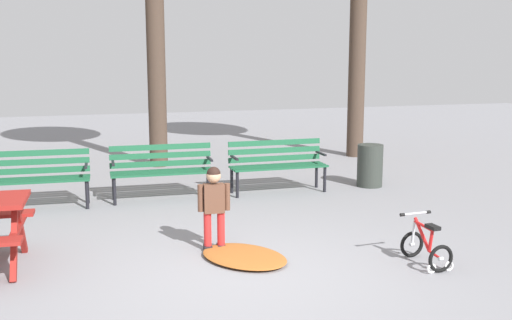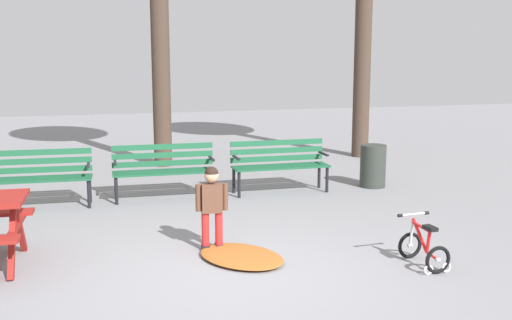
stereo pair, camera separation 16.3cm
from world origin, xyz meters
name	(u,v)px [view 1 (the left image)]	position (x,y,z in m)	size (l,w,h in m)	color
ground	(239,279)	(0.00, 0.00, 0.00)	(36.00, 36.00, 0.00)	gray
park_bench_far_left	(34,174)	(-2.12, 3.70, 0.51)	(1.62, 0.54, 0.85)	#195133
park_bench_left	(162,167)	(-0.22, 3.73, 0.51)	(1.62, 0.52, 0.85)	#195133
park_bench_right	(277,161)	(1.68, 3.67, 0.51)	(1.60, 0.47, 0.85)	#195133
child_standing	(214,202)	(-0.03, 0.98, 0.58)	(0.38, 0.18, 0.99)	red
kids_bicycle	(426,247)	(2.05, -0.20, 0.20)	(0.39, 0.57, 0.54)	black
leaf_pile	(244,256)	(0.21, 0.56, 0.04)	(1.09, 0.76, 0.07)	#9E5623
trash_bin	(370,165)	(3.35, 3.59, 0.36)	(0.44, 0.44, 0.73)	#2D332D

